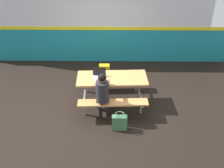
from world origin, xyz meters
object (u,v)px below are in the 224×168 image
object	(u,v)px
tote_bag_bright	(120,122)
laptop_silver	(99,75)
picnic_table_main	(112,83)
backpack_dark	(104,72)
student_nearer	(102,91)

from	to	relation	value
tote_bag_bright	laptop_silver	bearing A→B (deg)	114.73
picnic_table_main	backpack_dark	bearing A→B (deg)	100.95
picnic_table_main	laptop_silver	bearing A→B (deg)	175.86
laptop_silver	backpack_dark	size ratio (longest dim) A/B	0.75
picnic_table_main	backpack_dark	world-z (taller)	picnic_table_main
laptop_silver	tote_bag_bright	xyz separation A→B (m)	(0.50, -1.08, -0.59)
student_nearer	laptop_silver	distance (m)	0.60
picnic_table_main	student_nearer	world-z (taller)	student_nearer
picnic_table_main	tote_bag_bright	bearing A→B (deg)	-80.24
backpack_dark	laptop_silver	bearing A→B (deg)	-93.47
laptop_silver	tote_bag_bright	distance (m)	1.33
backpack_dark	tote_bag_bright	distance (m)	2.33
picnic_table_main	tote_bag_bright	size ratio (longest dim) A/B	4.09
picnic_table_main	student_nearer	xyz separation A→B (m)	(-0.21, -0.57, 0.13)
laptop_silver	student_nearer	bearing A→B (deg)	-80.29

